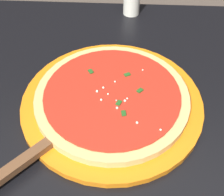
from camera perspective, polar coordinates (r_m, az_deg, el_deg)
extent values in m
cube|color=black|center=(1.15, -17.24, -1.48)|extent=(0.06, 0.06, 0.72)
cube|color=black|center=(0.59, 5.04, -3.85)|extent=(0.96, 0.81, 0.03)
cylinder|color=orange|center=(0.58, 0.00, -0.86)|extent=(0.35, 0.35, 0.01)
cylinder|color=#DBB26B|center=(0.57, 0.00, 0.14)|extent=(0.30, 0.30, 0.02)
cylinder|color=red|center=(0.57, 0.00, 0.83)|extent=(0.26, 0.26, 0.00)
sphere|color=#EFEACC|center=(0.61, 5.89, 5.36)|extent=(0.00, 0.00, 0.00)
sphere|color=#EFEACC|center=(0.56, -0.76, 0.78)|extent=(0.00, 0.00, 0.00)
sphere|color=#EFEACC|center=(0.57, -2.86, 1.30)|extent=(0.01, 0.01, 0.01)
sphere|color=#EFEACC|center=(0.55, 2.50, -0.31)|extent=(0.00, 0.00, 0.00)
sphere|color=#EFEACC|center=(0.55, 0.84, -0.15)|extent=(0.00, 0.00, 0.00)
sphere|color=#EFEACC|center=(0.55, -2.04, -0.12)|extent=(0.00, 0.00, 0.00)
sphere|color=#EFEACC|center=(0.51, 9.26, -5.98)|extent=(0.00, 0.00, 0.00)
sphere|color=#EFEACC|center=(0.57, -1.67, 2.00)|extent=(0.00, 0.00, 0.00)
sphere|color=#EFEACC|center=(0.58, 0.58, 3.14)|extent=(0.00, 0.00, 0.00)
sphere|color=#EFEACC|center=(0.54, 0.99, -1.89)|extent=(0.00, 0.00, 0.00)
sphere|color=#EFEACC|center=(0.52, 4.81, -4.71)|extent=(0.00, 0.00, 0.00)
sphere|color=#EFEACC|center=(0.55, 2.93, -0.09)|extent=(0.00, 0.00, 0.00)
cube|color=#23561E|center=(0.61, -4.09, 5.10)|extent=(0.01, 0.01, 0.00)
cube|color=#23561E|center=(0.55, 1.31, -0.93)|extent=(0.01, 0.01, 0.00)
cube|color=#23561E|center=(0.57, 5.80, 1.43)|extent=(0.01, 0.01, 0.00)
cube|color=#23561E|center=(0.60, 2.92, 4.50)|extent=(0.01, 0.01, 0.00)
cube|color=#23561E|center=(0.53, 2.23, -2.92)|extent=(0.01, 0.01, 0.00)
cube|color=silver|center=(0.54, -7.42, -5.59)|extent=(0.11, 0.11, 0.00)
cube|color=brown|center=(0.51, -17.28, -11.92)|extent=(0.10, 0.11, 0.01)
cylinder|color=silver|center=(0.83, 3.75, 17.64)|extent=(0.04, 0.04, 0.06)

